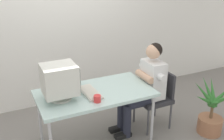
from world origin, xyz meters
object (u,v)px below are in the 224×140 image
at_px(desk, 95,95).
at_px(keyboard, 90,92).
at_px(office_chair, 157,95).
at_px(potted_plant, 212,112).
at_px(crt_monitor, 60,80).
at_px(person_seated, 145,85).
at_px(desk_mug, 97,99).

xyz_separation_m(desk, keyboard, (-0.07, -0.01, 0.06)).
relative_size(office_chair, potted_plant, 1.05).
distance_m(desk, potted_plant, 1.66).
height_order(crt_monitor, keyboard, crt_monitor).
bearing_deg(crt_monitor, keyboard, -0.97).
height_order(office_chair, person_seated, person_seated).
bearing_deg(potted_plant, office_chair, 138.85).
distance_m(crt_monitor, person_seated, 1.23).
distance_m(potted_plant, desk_mug, 1.70).
distance_m(keyboard, person_seated, 0.84).
height_order(person_seated, desk_mug, person_seated).
xyz_separation_m(crt_monitor, person_seated, (1.19, 0.05, -0.32)).
height_order(keyboard, desk_mug, desk_mug).
distance_m(person_seated, desk_mug, 0.89).
bearing_deg(desk, desk_mug, -106.17).
xyz_separation_m(crt_monitor, potted_plant, (1.97, -0.46, -0.68)).
relative_size(office_chair, desk_mug, 8.87).
bearing_deg(crt_monitor, potted_plant, -13.17).
bearing_deg(keyboard, desk, 10.63).
relative_size(potted_plant, desk_mug, 8.43).
bearing_deg(keyboard, desk_mug, -90.22).
xyz_separation_m(keyboard, person_seated, (0.83, 0.05, -0.09)).
xyz_separation_m(crt_monitor, desk_mug, (0.36, -0.24, -0.20)).
bearing_deg(potted_plant, desk_mug, 172.28).
xyz_separation_m(desk, crt_monitor, (-0.43, -0.01, 0.29)).
xyz_separation_m(desk, person_seated, (0.76, 0.04, -0.02)).
bearing_deg(desk, crt_monitor, -179.02).
height_order(desk, office_chair, office_chair).
relative_size(crt_monitor, potted_plant, 0.54).
bearing_deg(person_seated, office_chair, 0.00).
xyz_separation_m(keyboard, office_chair, (1.03, 0.05, -0.29)).
bearing_deg(potted_plant, keyboard, 164.24).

